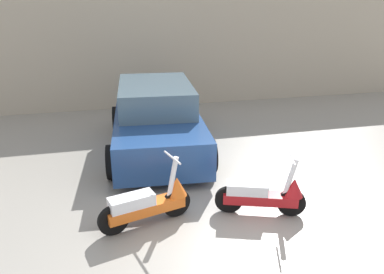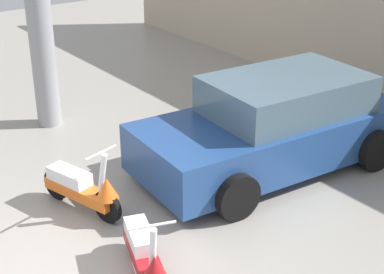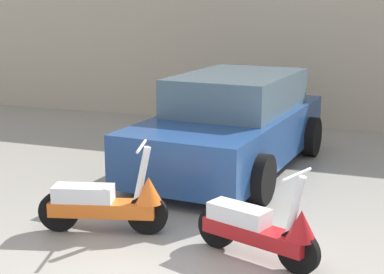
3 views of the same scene
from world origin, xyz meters
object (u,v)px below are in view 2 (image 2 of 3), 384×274
Objects in this scene: car_rear_left at (275,125)px; support_column_side at (41,36)px; scooter_front_left at (84,188)px; scooter_front_right at (146,255)px.

support_column_side is (-3.69, -2.10, 0.96)m from car_rear_left.
scooter_front_left is at bearing -5.76° from car_rear_left.
car_rear_left is (-1.22, 3.15, 0.34)m from scooter_front_right.
scooter_front_left reaches higher than scooter_front_right.
scooter_front_left is 0.32× the size of car_rear_left.
scooter_front_left is 1.78m from scooter_front_right.
scooter_front_left is at bearing -165.34° from scooter_front_right.
car_rear_left is at bearing 29.71° from support_column_side.
car_rear_left is 1.33× the size of support_column_side.
scooter_front_left is at bearing -16.01° from support_column_side.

